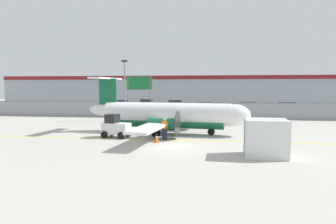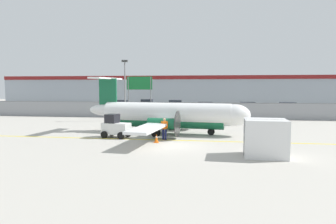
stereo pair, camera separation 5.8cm
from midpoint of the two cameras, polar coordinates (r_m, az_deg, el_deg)
name	(u,v)px [view 2 (the right image)]	position (r m, az deg, el deg)	size (l,w,h in m)	color
ground_plane	(178,140)	(22.99, 2.00, -5.41)	(140.00, 140.00, 0.01)	#ADA89E
perimeter_fence	(191,110)	(38.69, 4.50, 0.41)	(98.00, 0.10, 2.10)	gray
parking_lot_strip	(196,111)	(50.22, 5.31, 0.21)	(98.00, 17.00, 0.12)	#38383A
background_building	(200,90)	(68.53, 6.07, 4.12)	(91.00, 8.10, 6.50)	#A8B2BC
commuter_airplane	(169,115)	(26.15, 0.31, -0.63)	(14.64, 16.08, 4.92)	white
baggage_tug	(116,127)	(24.54, -9.88, -2.82)	(2.51, 1.78, 1.88)	silver
ground_crew_worker	(164,128)	(23.07, -0.62, -2.99)	(0.55, 0.38, 1.70)	#191E4C
cargo_container	(265,138)	(18.49, 18.14, -4.73)	(2.50, 2.12, 2.20)	silver
traffic_cone_near_left	(156,138)	(22.06, -2.16, -5.04)	(0.36, 0.36, 0.64)	orange
traffic_cone_near_right	(120,130)	(26.84, -9.01, -3.32)	(0.36, 0.36, 0.64)	orange
parked_car_0	(121,104)	(54.70, -8.87, 1.43)	(4.33, 2.28, 1.58)	#B28C19
parked_car_1	(148,103)	(57.64, -3.89, 1.65)	(4.28, 2.17, 1.58)	slate
parked_car_2	(176,105)	(53.70, 1.56, 1.42)	(4.21, 2.03, 1.58)	slate
parked_car_3	(206,107)	(47.63, 7.26, 0.95)	(4.36, 2.35, 1.58)	silver
parked_car_4	(248,107)	(48.85, 15.06, 0.92)	(4.30, 2.21, 1.58)	#19662D
parked_car_5	(287,107)	(49.97, 21.72, 0.83)	(4.24, 2.08, 1.58)	#B28C19
apron_light_pole	(125,85)	(36.43, -8.15, 5.12)	(0.70, 0.30, 7.27)	slate
highway_sign	(140,86)	(41.98, -5.41, 4.88)	(3.60, 0.14, 5.50)	slate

